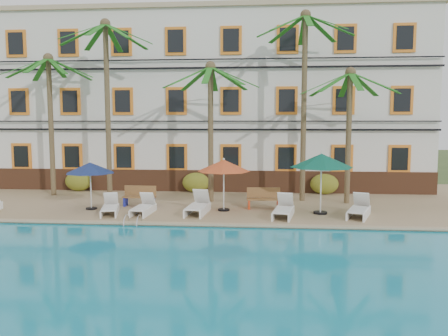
# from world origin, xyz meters

# --- Properties ---
(ground) EXTENTS (100.00, 100.00, 0.00)m
(ground) POSITION_xyz_m (0.00, 0.00, 0.00)
(ground) COLOR #384C23
(ground) RESTS_ON ground
(pool_deck) EXTENTS (30.00, 12.00, 0.25)m
(pool_deck) POSITION_xyz_m (0.00, 5.00, 0.12)
(pool_deck) COLOR tan
(pool_deck) RESTS_ON ground
(swimming_pool) EXTENTS (26.00, 12.00, 0.20)m
(swimming_pool) POSITION_xyz_m (0.00, -7.00, 0.10)
(swimming_pool) COLOR teal
(swimming_pool) RESTS_ON ground
(pool_coping) EXTENTS (30.00, 0.35, 0.06)m
(pool_coping) POSITION_xyz_m (0.00, -0.90, 0.28)
(pool_coping) COLOR tan
(pool_coping) RESTS_ON pool_deck
(hotel_building) EXTENTS (25.40, 6.44, 10.22)m
(hotel_building) POSITION_xyz_m (0.00, 9.98, 5.37)
(hotel_building) COLOR silver
(hotel_building) RESTS_ON pool_deck
(palm_a) EXTENTS (4.60, 4.60, 7.38)m
(palm_a) POSITION_xyz_m (-7.79, 5.15, 5.05)
(palm_a) COLOR brown
(palm_a) RESTS_ON pool_deck
(palm_b) EXTENTS (4.60, 4.60, 8.85)m
(palm_b) POSITION_xyz_m (-4.44, 4.32, 5.90)
(palm_b) COLOR brown
(palm_b) RESTS_ON pool_deck
(palm_c) EXTENTS (4.60, 4.60, 6.72)m
(palm_c) POSITION_xyz_m (0.72, 4.00, 4.67)
(palm_c) COLOR brown
(palm_c) RESTS_ON pool_deck
(palm_d) EXTENTS (4.60, 4.60, 9.14)m
(palm_d) POSITION_xyz_m (5.18, 4.59, 6.06)
(palm_d) COLOR brown
(palm_d) RESTS_ON pool_deck
(palm_e) EXTENTS (4.60, 4.60, 6.40)m
(palm_e) POSITION_xyz_m (7.24, 4.10, 4.48)
(palm_e) COLOR brown
(palm_e) RESTS_ON pool_deck
(shrub_left) EXTENTS (1.50, 0.90, 1.10)m
(shrub_left) POSITION_xyz_m (-7.05, 6.60, 0.80)
(shrub_left) COLOR #2D5B1A
(shrub_left) RESTS_ON pool_deck
(shrub_mid) EXTENTS (1.50, 0.90, 1.10)m
(shrub_mid) POSITION_xyz_m (-0.39, 6.60, 0.80)
(shrub_mid) COLOR #2D5B1A
(shrub_mid) RESTS_ON pool_deck
(shrub_right) EXTENTS (1.50, 0.90, 1.10)m
(shrub_right) POSITION_xyz_m (6.54, 6.60, 0.80)
(shrub_right) COLOR #2D5B1A
(shrub_right) RESTS_ON pool_deck
(umbrella_blue) EXTENTS (2.16, 2.16, 2.16)m
(umbrella_blue) POSITION_xyz_m (-4.36, 1.65, 2.09)
(umbrella_blue) COLOR black
(umbrella_blue) RESTS_ON pool_deck
(umbrella_red) EXTENTS (2.31, 2.31, 2.31)m
(umbrella_red) POSITION_xyz_m (1.53, 1.84, 2.22)
(umbrella_red) COLOR black
(umbrella_red) RESTS_ON pool_deck
(umbrella_green) EXTENTS (2.62, 2.62, 2.62)m
(umbrella_green) POSITION_xyz_m (5.66, 1.53, 2.49)
(umbrella_green) COLOR black
(umbrella_green) RESTS_ON pool_deck
(lounger_b) EXTENTS (1.06, 1.90, 0.85)m
(lounger_b) POSITION_xyz_m (-3.19, 0.76, 0.53)
(lounger_b) COLOR white
(lounger_b) RESTS_ON pool_deck
(lounger_c) EXTENTS (0.75, 1.84, 0.85)m
(lounger_c) POSITION_xyz_m (-1.79, 0.89, 0.53)
(lounger_c) COLOR white
(lounger_c) RESTS_ON pool_deck
(lounger_d) EXTENTS (0.91, 2.11, 0.97)m
(lounger_d) POSITION_xyz_m (0.49, 1.14, 0.56)
(lounger_d) COLOR white
(lounger_d) RESTS_ON pool_deck
(lounger_e) EXTENTS (1.03, 2.06, 0.93)m
(lounger_e) POSITION_xyz_m (4.07, 0.78, 0.55)
(lounger_e) COLOR white
(lounger_e) RESTS_ON pool_deck
(lounger_f) EXTENTS (1.36, 2.11, 0.94)m
(lounger_f) POSITION_xyz_m (7.15, 1.06, 0.55)
(lounger_f) COLOR white
(lounger_f) RESTS_ON pool_deck
(bench_left) EXTENTS (1.52, 0.53, 0.93)m
(bench_left) POSITION_xyz_m (-2.42, 2.59, 0.72)
(bench_left) COLOR olive
(bench_left) RESTS_ON pool_deck
(bench_right) EXTENTS (1.53, 0.58, 0.93)m
(bench_right) POSITION_xyz_m (3.26, 2.48, 0.72)
(bench_right) COLOR olive
(bench_right) RESTS_ON pool_deck
(pool_ladder) EXTENTS (0.54, 0.74, 0.74)m
(pool_ladder) POSITION_xyz_m (-1.69, -1.00, 0.25)
(pool_ladder) COLOR silver
(pool_ladder) RESTS_ON ground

